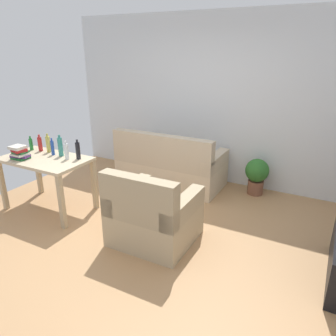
# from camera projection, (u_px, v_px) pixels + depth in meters

# --- Properties ---
(ground_plane) EXTENTS (5.20, 4.40, 0.02)m
(ground_plane) POSITION_uv_depth(u_px,v_px,m) (141.00, 238.00, 3.89)
(ground_plane) COLOR tan
(wall_rear) EXTENTS (5.20, 0.10, 2.70)m
(wall_rear) POSITION_uv_depth(u_px,v_px,m) (212.00, 101.00, 5.22)
(wall_rear) COLOR silver
(wall_rear) RESTS_ON ground_plane
(couch) EXTENTS (1.71, 0.84, 0.92)m
(couch) POSITION_uv_depth(u_px,v_px,m) (169.00, 167.00, 5.29)
(couch) COLOR beige
(couch) RESTS_ON ground_plane
(desk) EXTENTS (1.20, 0.71, 0.76)m
(desk) POSITION_uv_depth(u_px,v_px,m) (46.00, 166.00, 4.36)
(desk) COLOR #C6B28E
(desk) RESTS_ON ground_plane
(potted_plant) EXTENTS (0.36, 0.36, 0.57)m
(potted_plant) POSITION_uv_depth(u_px,v_px,m) (257.00, 174.00, 4.93)
(potted_plant) COLOR brown
(potted_plant) RESTS_ON ground_plane
(armchair) EXTENTS (0.91, 0.85, 0.92)m
(armchair) POSITION_uv_depth(u_px,v_px,m) (152.00, 217.00, 3.70)
(armchair) COLOR tan
(armchair) RESTS_ON ground_plane
(bottle_green) EXTENTS (0.05, 0.05, 0.21)m
(bottle_green) POSITION_uv_depth(u_px,v_px,m) (31.00, 144.00, 4.63)
(bottle_green) COLOR #1E722D
(bottle_green) RESTS_ON desk
(bottle_red) EXTENTS (0.06, 0.06, 0.24)m
(bottle_red) POSITION_uv_depth(u_px,v_px,m) (40.00, 144.00, 4.58)
(bottle_red) COLOR #AD2323
(bottle_red) RESTS_ON desk
(bottle_squat) EXTENTS (0.06, 0.06, 0.27)m
(bottle_squat) POSITION_uv_depth(u_px,v_px,m) (48.00, 144.00, 4.53)
(bottle_squat) COLOR #BCB24C
(bottle_squat) RESTS_ON desk
(bottle_blue) EXTENTS (0.05, 0.05, 0.24)m
(bottle_blue) POSITION_uv_depth(u_px,v_px,m) (52.00, 148.00, 4.42)
(bottle_blue) COLOR #2347A3
(bottle_blue) RESTS_ON desk
(bottle_tall) EXTENTS (0.06, 0.06, 0.30)m
(bottle_tall) POSITION_uv_depth(u_px,v_px,m) (60.00, 147.00, 4.36)
(bottle_tall) COLOR teal
(bottle_tall) RESTS_ON desk
(bottle_clear) EXTENTS (0.06, 0.06, 0.25)m
(bottle_clear) POSITION_uv_depth(u_px,v_px,m) (66.00, 151.00, 4.24)
(bottle_clear) COLOR silver
(bottle_clear) RESTS_ON desk
(bottle_dark) EXTENTS (0.06, 0.06, 0.27)m
(bottle_dark) POSITION_uv_depth(u_px,v_px,m) (78.00, 150.00, 4.24)
(bottle_dark) COLOR black
(bottle_dark) RESTS_ON desk
(book_stack) EXTENTS (0.27, 0.19, 0.18)m
(book_stack) POSITION_uv_depth(u_px,v_px,m) (20.00, 153.00, 4.25)
(book_stack) COLOR #236B33
(book_stack) RESTS_ON desk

